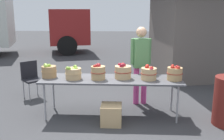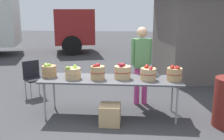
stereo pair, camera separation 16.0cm
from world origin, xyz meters
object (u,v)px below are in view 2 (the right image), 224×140
(apple_basket_green_1, at_px, (73,73))
(apple_basket_red_3, at_px, (174,74))
(apple_basket_red_0, at_px, (98,72))
(apple_basket_red_1, at_px, (122,72))
(market_table, at_px, (111,80))
(produce_crate, at_px, (110,114))
(apple_basket_green_0, at_px, (49,71))
(vendor_adult, at_px, (141,60))
(apple_basket_red_2, at_px, (148,74))
(folding_chair, at_px, (33,76))

(apple_basket_green_1, bearing_deg, apple_basket_red_3, 0.70)
(apple_basket_red_0, height_order, apple_basket_red_1, apple_basket_red_0)
(market_table, relative_size, apple_basket_green_1, 8.45)
(market_table, height_order, produce_crate, market_table)
(apple_basket_red_1, bearing_deg, produce_crate, -113.81)
(apple_basket_red_3, bearing_deg, apple_basket_green_0, 178.17)
(market_table, relative_size, vendor_adult, 1.59)
(market_table, bearing_deg, apple_basket_red_0, -164.70)
(market_table, xyz_separation_m, apple_basket_red_2, (0.71, -0.03, 0.16))
(apple_basket_red_3, distance_m, vendor_adult, 0.95)
(market_table, height_order, folding_chair, folding_chair)
(apple_basket_red_0, bearing_deg, market_table, 15.30)
(vendor_adult, bearing_deg, apple_basket_green_1, 19.79)
(apple_basket_green_1, height_order, apple_basket_red_2, apple_basket_red_2)
(vendor_adult, xyz_separation_m, produce_crate, (-0.57, -1.11, -0.81))
(apple_basket_red_0, xyz_separation_m, produce_crate, (0.27, -0.35, -0.71))
(apple_basket_red_1, distance_m, produce_crate, 0.86)
(market_table, xyz_separation_m, apple_basket_green_1, (-0.72, -0.06, 0.15))
(apple_basket_red_0, distance_m, folding_chair, 2.03)
(apple_basket_red_1, bearing_deg, vendor_adult, 60.41)
(apple_basket_red_0, height_order, produce_crate, apple_basket_red_0)
(folding_chair, bearing_deg, market_table, -70.21)
(apple_basket_red_0, height_order, folding_chair, apple_basket_red_0)
(apple_basket_red_0, bearing_deg, vendor_adult, 42.00)
(apple_basket_red_0, height_order, apple_basket_red_3, apple_basket_red_0)
(apple_basket_red_1, height_order, apple_basket_red_2, apple_basket_red_1)
(folding_chair, height_order, produce_crate, folding_chair)
(apple_basket_red_2, xyz_separation_m, produce_crate, (-0.69, -0.39, -0.69))
(vendor_adult, bearing_deg, apple_basket_red_1, 50.50)
(apple_basket_green_0, bearing_deg, apple_basket_red_3, -1.83)
(market_table, height_order, apple_basket_red_3, apple_basket_red_3)
(apple_basket_green_0, relative_size, folding_chair, 0.35)
(apple_basket_green_1, relative_size, vendor_adult, 0.19)
(produce_crate, bearing_deg, market_table, 93.43)
(market_table, xyz_separation_m, apple_basket_green_0, (-1.22, 0.04, 0.16))
(apple_basket_green_1, xyz_separation_m, produce_crate, (0.75, -0.36, -0.68))
(apple_basket_red_1, bearing_deg, folding_chair, 156.28)
(apple_basket_red_1, xyz_separation_m, vendor_adult, (0.37, 0.66, 0.11))
(apple_basket_green_0, distance_m, produce_crate, 1.50)
(apple_basket_red_3, bearing_deg, produce_crate, -161.97)
(market_table, xyz_separation_m, folding_chair, (-1.94, 0.98, -0.21))
(apple_basket_red_3, distance_m, folding_chair, 3.32)
(apple_basket_green_0, bearing_deg, folding_chair, 127.19)
(apple_basket_red_2, bearing_deg, folding_chair, 159.05)
(apple_basket_red_3, relative_size, vendor_adult, 0.18)
(folding_chair, bearing_deg, apple_basket_red_1, -67.04)
(apple_basket_green_1, xyz_separation_m, apple_basket_red_1, (0.94, 0.09, 0.02))
(folding_chair, bearing_deg, vendor_adult, -49.85)
(produce_crate, bearing_deg, apple_basket_green_1, 154.33)
(apple_basket_red_2, distance_m, produce_crate, 1.05)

